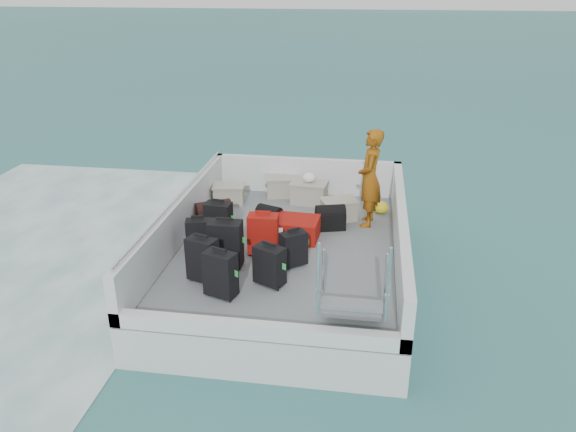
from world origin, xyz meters
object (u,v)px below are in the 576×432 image
object	(u,v)px
crate_2	(309,193)
suitcase_1	(199,237)
suitcase_7	(293,249)
suitcase_2	(219,221)
suitcase_5	(263,234)
suitcase_3	(220,275)
passenger	(370,178)
suitcase_8	(291,228)
crate_1	(282,187)
suitcase_0	(203,260)
suitcase_4	(226,244)
crate_0	(229,195)
crate_3	(339,210)
suitcase_6	(269,266)

from	to	relation	value
crate_2	suitcase_1	bearing A→B (deg)	-121.62
suitcase_1	suitcase_7	size ratio (longest dim) A/B	1.04
suitcase_2	suitcase_5	xyz separation A→B (m)	(0.81, -0.44, 0.01)
suitcase_3	passenger	bearing A→B (deg)	73.92
suitcase_8	crate_1	world-z (taller)	crate_1
suitcase_8	suitcase_2	bearing A→B (deg)	101.51
suitcase_8	crate_1	xyz separation A→B (m)	(-0.45, 1.87, 0.01)
suitcase_0	suitcase_8	bearing A→B (deg)	75.29
suitcase_2	suitcase_8	size ratio (longest dim) A/B	0.69
suitcase_4	crate_0	size ratio (longest dim) A/B	1.30
suitcase_2	crate_2	size ratio (longest dim) A/B	0.96
crate_2	crate_3	world-z (taller)	crate_2
suitcase_6	crate_2	xyz separation A→B (m)	(0.18, 3.09, -0.10)
crate_3	crate_0	bearing A→B (deg)	167.38
crate_0	crate_3	xyz separation A→B (m)	(2.08, -0.47, 0.01)
suitcase_6	crate_0	world-z (taller)	suitcase_6
suitcase_6	suitcase_8	xyz separation A→B (m)	(0.08, 1.52, -0.11)
suitcase_2	suitcase_5	world-z (taller)	suitcase_5
suitcase_8	suitcase_7	bearing A→B (deg)	-166.32
crate_1	suitcase_2	bearing A→B (deg)	-109.33
suitcase_1	crate_3	xyz separation A→B (m)	(2.03, 1.61, -0.10)
suitcase_2	crate_0	world-z (taller)	suitcase_2
crate_1	passenger	size ratio (longest dim) A/B	0.36
crate_2	crate_3	xyz separation A→B (m)	(0.61, -0.70, -0.02)
suitcase_4	suitcase_8	world-z (taller)	suitcase_4
suitcase_5	suitcase_7	distance (m)	0.61
suitcase_0	suitcase_4	xyz separation A→B (m)	(0.21, 0.46, 0.03)
crate_0	suitcase_4	bearing A→B (deg)	-76.82
suitcase_1	suitcase_3	xyz separation A→B (m)	(0.66, -1.18, 0.04)
suitcase_3	crate_0	bearing A→B (deg)	121.21
suitcase_5	passenger	world-z (taller)	passenger
suitcase_1	crate_3	size ratio (longest dim) A/B	0.98
suitcase_6	crate_0	distance (m)	3.14
suitcase_4	suitcase_7	xyz separation A→B (m)	(0.97, 0.16, -0.09)
suitcase_5	passenger	bearing A→B (deg)	38.68
suitcase_0	suitcase_8	xyz separation A→B (m)	(1.01, 1.55, -0.15)
suitcase_1	crate_0	world-z (taller)	suitcase_1
suitcase_3	crate_3	world-z (taller)	suitcase_3
suitcase_4	passenger	size ratio (longest dim) A/B	0.43
suitcase_4	crate_1	bearing A→B (deg)	82.52
suitcase_4	suitcase_3	bearing A→B (deg)	-80.93
crate_0	crate_2	bearing A→B (deg)	8.87
suitcase_1	suitcase_4	distance (m)	0.63
crate_0	passenger	bearing A→B (deg)	-12.67
suitcase_5	suitcase_8	bearing A→B (deg)	57.48
suitcase_3	suitcase_4	distance (m)	0.83
suitcase_3	crate_0	size ratio (longest dim) A/B	1.18
suitcase_7	crate_3	bearing A→B (deg)	36.78
suitcase_3	suitcase_7	distance (m)	1.28
suitcase_0	passenger	distance (m)	3.25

